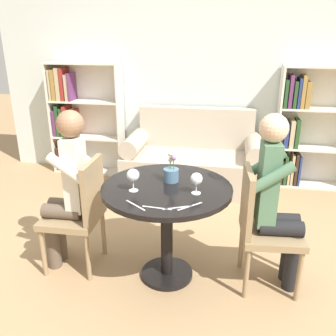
% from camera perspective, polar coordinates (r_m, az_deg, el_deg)
% --- Properties ---
extents(ground_plane, '(16.00, 16.00, 0.00)m').
position_cam_1_polar(ground_plane, '(2.90, -0.18, -16.75)').
color(ground_plane, tan).
extents(back_wall, '(5.20, 0.05, 2.70)m').
position_cam_1_polar(back_wall, '(4.54, 5.04, 15.35)').
color(back_wall, silver).
rests_on(back_wall, ground_plane).
extents(round_table, '(0.93, 0.93, 0.75)m').
position_cam_1_polar(round_table, '(2.58, -0.20, -6.06)').
color(round_table, black).
rests_on(round_table, ground_plane).
extents(couch, '(1.64, 0.80, 0.92)m').
position_cam_1_polar(couch, '(4.35, 4.09, 1.09)').
color(couch, '#B7A893').
rests_on(couch, ground_plane).
extents(bookshelf_left, '(0.95, 0.28, 1.44)m').
position_cam_1_polar(bookshelf_left, '(4.89, -14.24, 7.87)').
color(bookshelf_left, silver).
rests_on(bookshelf_left, ground_plane).
extents(bookshelf_right, '(0.95, 0.28, 1.44)m').
position_cam_1_polar(bookshelf_right, '(4.57, 21.26, 5.69)').
color(bookshelf_right, silver).
rests_on(bookshelf_right, ground_plane).
extents(chair_left, '(0.43, 0.43, 0.90)m').
position_cam_1_polar(chair_left, '(2.83, -13.89, -6.57)').
color(chair_left, '#937A56').
rests_on(chair_left, ground_plane).
extents(chair_right, '(0.45, 0.45, 0.90)m').
position_cam_1_polar(chair_right, '(2.65, 14.81, -8.71)').
color(chair_right, '#937A56').
rests_on(chair_right, ground_plane).
extents(person_left, '(0.42, 0.35, 1.27)m').
position_cam_1_polar(person_left, '(2.79, -15.88, -3.20)').
color(person_left, brown).
rests_on(person_left, ground_plane).
extents(person_right, '(0.44, 0.36, 1.29)m').
position_cam_1_polar(person_right, '(2.59, 17.10, -5.20)').
color(person_right, black).
rests_on(person_right, ground_plane).
extents(wine_glass_left, '(0.09, 0.09, 0.16)m').
position_cam_1_polar(wine_glass_left, '(2.42, -5.64, -1.25)').
color(wine_glass_left, white).
rests_on(wine_glass_left, round_table).
extents(wine_glass_right, '(0.08, 0.08, 0.15)m').
position_cam_1_polar(wine_glass_right, '(2.37, 4.59, -1.85)').
color(wine_glass_right, white).
rests_on(wine_glass_right, round_table).
extents(flower_vase, '(0.11, 0.11, 0.23)m').
position_cam_1_polar(flower_vase, '(2.58, 0.52, -0.74)').
color(flower_vase, slate).
rests_on(flower_vase, round_table).
extents(knife_left_setting, '(0.19, 0.03, 0.00)m').
position_cam_1_polar(knife_left_setting, '(2.21, -1.89, -6.39)').
color(knife_left_setting, silver).
rests_on(knife_left_setting, round_table).
extents(fork_left_setting, '(0.16, 0.13, 0.00)m').
position_cam_1_polar(fork_left_setting, '(2.25, -5.25, -5.97)').
color(fork_left_setting, silver).
rests_on(fork_left_setting, round_table).
extents(knife_right_setting, '(0.14, 0.14, 0.00)m').
position_cam_1_polar(knife_right_setting, '(2.23, 3.53, -6.14)').
color(knife_right_setting, silver).
rests_on(knife_right_setting, round_table).
extents(fork_right_setting, '(0.18, 0.09, 0.00)m').
position_cam_1_polar(fork_right_setting, '(2.21, 1.51, -6.37)').
color(fork_right_setting, silver).
rests_on(fork_right_setting, round_table).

